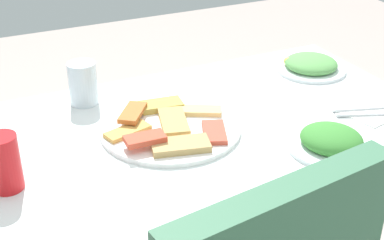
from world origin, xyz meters
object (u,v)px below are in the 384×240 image
soda_can (4,163)px  fork (364,108)px  spoon (374,114)px  drinking_glass (83,83)px  dining_table (206,159)px  salad_plate_rice (331,141)px  pide_platter (170,127)px  salad_plate_greens (311,65)px  paper_napkin (369,112)px

soda_can → fork: size_ratio=0.69×
soda_can → spoon: 0.91m
drinking_glass → fork: drinking_glass is taller
dining_table → soda_can: 0.50m
salad_plate_rice → fork: size_ratio=1.17×
drinking_glass → fork: bearing=151.4°
pide_platter → salad_plate_rice: 0.38m
salad_plate_greens → paper_napkin: (0.03, 0.30, -0.02)m
salad_plate_rice → drinking_glass: (0.45, -0.47, 0.04)m
pide_platter → salad_plate_rice: bearing=142.5°
soda_can → pide_platter: bearing=-168.9°
salad_plate_rice → spoon: salad_plate_rice is taller
spoon → pide_platter: bearing=5.7°
paper_napkin → fork: bearing=-90.0°
fork → spoon: same height
soda_can → paper_napkin: size_ratio=1.00×
salad_plate_rice → paper_napkin: 0.23m
dining_table → salad_plate_greens: salad_plate_greens is taller
dining_table → salad_plate_rice: size_ratio=5.84×
salad_plate_rice → paper_napkin: salad_plate_rice is taller
dining_table → spoon: size_ratio=6.09×
dining_table → paper_napkin: bearing=167.5°
pide_platter → salad_plate_rice: (-0.30, 0.23, 0.01)m
salad_plate_rice → spoon: bearing=-158.0°
pide_platter → spoon: pide_platter is taller
salad_plate_greens → spoon: (0.03, 0.31, -0.01)m
salad_plate_greens → fork: size_ratio=1.20×
paper_napkin → spoon: bearing=90.0°
pide_platter → paper_napkin: (-0.51, 0.13, -0.01)m
paper_napkin → fork: (0.00, -0.02, 0.00)m
drinking_glass → spoon: (-0.65, 0.39, -0.05)m
spoon → dining_table: bearing=7.6°
salad_plate_rice → soda_can: soda_can is taller
salad_plate_rice → fork: salad_plate_rice is taller
pide_platter → soda_can: (0.40, 0.08, 0.05)m
soda_can → spoon: (-0.90, 0.07, -0.06)m
drinking_glass → salad_plate_greens: bearing=173.5°
soda_can → paper_napkin: bearing=176.4°
paper_napkin → salad_plate_rice: bearing=26.3°
pide_platter → drinking_glass: 0.29m
dining_table → spoon: spoon is taller
fork → spoon: (0.00, 0.04, 0.00)m
spoon → fork: bearing=-67.6°
paper_napkin → spoon: 0.02m
dining_table → drinking_glass: bearing=-51.0°
salad_plate_greens → salad_plate_rice: (0.23, 0.40, 0.00)m
drinking_glass → paper_napkin: (-0.65, 0.37, -0.06)m
pide_platter → soda_can: soda_can is taller
pide_platter → spoon: size_ratio=1.75×
pide_platter → drinking_glass: size_ratio=3.01×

